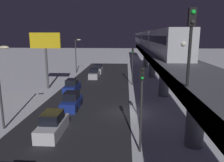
% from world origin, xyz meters
% --- Properties ---
extents(ground_plane, '(240.00, 240.00, 0.00)m').
position_xyz_m(ground_plane, '(0.00, 0.00, 0.00)').
color(ground_plane, white).
extents(avenue_asphalt, '(11.00, 84.67, 0.01)m').
position_xyz_m(avenue_asphalt, '(4.48, 0.00, 0.00)').
color(avenue_asphalt, '#28282D').
rests_on(avenue_asphalt, ground_plane).
extents(elevated_railway, '(5.00, 84.67, 5.87)m').
position_xyz_m(elevated_railway, '(-5.80, 0.00, 5.05)').
color(elevated_railway, slate).
rests_on(elevated_railway, ground_plane).
extents(subway_train, '(2.94, 74.07, 3.40)m').
position_xyz_m(subway_train, '(-5.89, -34.89, 7.65)').
color(subway_train, '#B7BABF').
rests_on(subway_train, elevated_railway).
extents(rail_signal, '(0.36, 0.41, 4.00)m').
position_xyz_m(rail_signal, '(-3.74, 11.70, 8.60)').
color(rail_signal, black).
rests_on(rail_signal, elevated_railway).
extents(sedan_blue, '(1.91, 4.21, 1.97)m').
position_xyz_m(sedan_blue, '(5.88, -1.07, 0.78)').
color(sedan_blue, navy).
rests_on(sedan_blue, ground_plane).
extents(sedan_silver, '(1.80, 4.18, 1.97)m').
position_xyz_m(sedan_silver, '(5.88, -19.59, 0.80)').
color(sedan_silver, '#B2B2B7').
rests_on(sedan_silver, ground_plane).
extents(sedan_blue_2, '(1.80, 4.50, 1.97)m').
position_xyz_m(sedan_blue_2, '(7.68, -8.51, 0.80)').
color(sedan_blue_2, navy).
rests_on(sedan_blue_2, ground_plane).
extents(sedan_silver_2, '(1.80, 4.14, 1.97)m').
position_xyz_m(sedan_silver_2, '(5.88, -25.68, 0.80)').
color(sedan_silver_2, '#B2B2B7').
rests_on(sedan_silver_2, ground_plane).
extents(sedan_white, '(1.80, 4.47, 1.97)m').
position_xyz_m(sedan_white, '(5.88, 5.74, 0.80)').
color(sedan_white, silver).
rests_on(sedan_white, ground_plane).
extents(traffic_light_near, '(0.32, 0.44, 6.40)m').
position_xyz_m(traffic_light_near, '(-1.62, 8.28, 4.20)').
color(traffic_light_near, '#2D2D2D').
rests_on(traffic_light_near, ground_plane).
extents(traffic_light_mid, '(0.32, 0.44, 6.40)m').
position_xyz_m(traffic_light_mid, '(-1.62, -13.97, 4.20)').
color(traffic_light_mid, '#2D2D2D').
rests_on(traffic_light_mid, ground_plane).
extents(commercial_billboard, '(4.80, 0.36, 8.90)m').
position_xyz_m(commercial_billboard, '(12.09, -10.29, 6.83)').
color(commercial_billboard, '#4C4C51').
rests_on(commercial_billboard, ground_plane).
extents(street_lamp_near, '(1.35, 0.44, 7.65)m').
position_xyz_m(street_lamp_near, '(10.56, 5.00, 4.81)').
color(street_lamp_near, '#38383D').
rests_on(street_lamp_near, ground_plane).
extents(street_lamp_far, '(1.35, 0.44, 7.65)m').
position_xyz_m(street_lamp_far, '(10.56, -25.00, 4.81)').
color(street_lamp_far, '#38383D').
rests_on(street_lamp_far, ground_plane).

